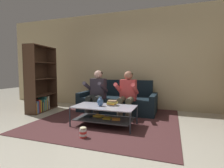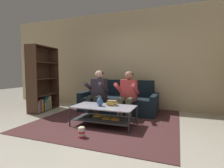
{
  "view_description": "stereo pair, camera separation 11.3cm",
  "coord_description": "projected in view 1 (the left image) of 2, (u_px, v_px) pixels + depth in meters",
  "views": [
    {
      "loc": [
        1.41,
        -2.77,
        1.14
      ],
      "look_at": [
        0.15,
        0.84,
        0.84
      ],
      "focal_mm": 28.0,
      "sensor_mm": 36.0,
      "label": 1
    },
    {
      "loc": [
        1.51,
        -2.73,
        1.14
      ],
      "look_at": [
        0.15,
        0.84,
        0.84
      ],
      "focal_mm": 28.0,
      "sensor_mm": 36.0,
      "label": 2
    }
  ],
  "objects": [
    {
      "name": "area_rug",
      "position": [
        110.0,
        118.0,
        4.11
      ],
      "size": [
        3.03,
        3.26,
        0.01
      ],
      "color": "#4B282A",
      "rests_on": "ground"
    },
    {
      "name": "vase",
      "position": [
        100.0,
        102.0,
        3.57
      ],
      "size": [
        0.13,
        0.13,
        0.19
      ],
      "color": "#395883",
      "rests_on": "coffee_table"
    },
    {
      "name": "ground",
      "position": [
        89.0,
        133.0,
        3.16
      ],
      "size": [
        16.8,
        16.8,
        0.0
      ],
      "primitive_type": "plane",
      "color": "#BBB5A2"
    },
    {
      "name": "person_seated_left",
      "position": [
        97.0,
        91.0,
        4.45
      ],
      "size": [
        0.5,
        0.58,
        1.14
      ],
      "color": "#262B28",
      "rests_on": "ground"
    },
    {
      "name": "back_partition",
      "position": [
        125.0,
        60.0,
        5.36
      ],
      "size": [
        8.4,
        0.12,
        2.9
      ],
      "primitive_type": "cube",
      "color": "#C9B388",
      "rests_on": "ground"
    },
    {
      "name": "person_seated_right",
      "position": [
        127.0,
        92.0,
        4.18
      ],
      "size": [
        0.5,
        0.58,
        1.12
      ],
      "color": "brown",
      "rests_on": "ground"
    },
    {
      "name": "book_stack",
      "position": [
        112.0,
        103.0,
        3.63
      ],
      "size": [
        0.25,
        0.21,
        0.11
      ],
      "color": "silver",
      "rests_on": "coffee_table"
    },
    {
      "name": "coffee_table",
      "position": [
        104.0,
        113.0,
        3.58
      ],
      "size": [
        1.26,
        0.65,
        0.41
      ],
      "color": "#B1B3C6",
      "rests_on": "ground"
    },
    {
      "name": "popcorn_tub",
      "position": [
        83.0,
        132.0,
        2.93
      ],
      "size": [
        0.12,
        0.12,
        0.19
      ],
      "color": "red",
      "rests_on": "ground"
    },
    {
      "name": "couch",
      "position": [
        118.0,
        101.0,
        4.85
      ],
      "size": [
        2.08,
        0.91,
        0.86
      ],
      "color": "black",
      "rests_on": "ground"
    },
    {
      "name": "bookshelf",
      "position": [
        39.0,
        87.0,
        4.86
      ],
      "size": [
        0.45,
        1.07,
        1.8
      ],
      "color": "#452D1F",
      "rests_on": "ground"
    }
  ]
}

